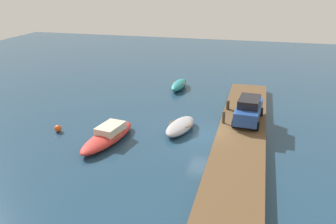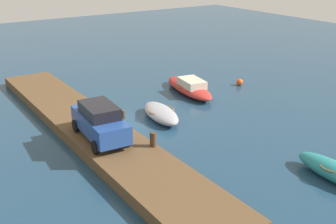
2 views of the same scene
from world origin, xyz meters
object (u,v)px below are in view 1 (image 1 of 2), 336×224
at_px(rowboat_teal, 179,85).
at_px(parked_car, 249,109).
at_px(motorboat_red, 108,136).
at_px(marker_buoy, 58,128).
at_px(rowboat_grey, 180,126).
at_px(mooring_post_west, 224,117).
at_px(mooring_post_mid_west, 228,105).
at_px(mooring_post_mid_east, 228,105).

distance_m(rowboat_teal, parked_car, 11.19).
bearing_deg(motorboat_red, marker_buoy, 90.43).
bearing_deg(rowboat_grey, mooring_post_west, -62.76).
distance_m(mooring_post_mid_west, mooring_post_mid_east, 0.15).
bearing_deg(mooring_post_west, mooring_post_mid_west, 0.00).
distance_m(rowboat_teal, mooring_post_mid_east, 8.30).
bearing_deg(rowboat_teal, mooring_post_mid_west, -136.45).
relative_size(mooring_post_mid_east, marker_buoy, 1.43).
height_order(motorboat_red, mooring_post_mid_west, mooring_post_mid_west).
height_order(rowboat_teal, mooring_post_mid_east, mooring_post_mid_east).
bearing_deg(mooring_post_mid_east, marker_buoy, 118.67).
relative_size(motorboat_red, rowboat_teal, 1.54).
relative_size(rowboat_teal, rowboat_grey, 0.95).
height_order(rowboat_grey, parked_car, parked_car).
relative_size(rowboat_teal, mooring_post_west, 4.30).
bearing_deg(mooring_post_mid_west, motorboat_red, 132.82).
height_order(mooring_post_mid_east, parked_car, parked_car).
bearing_deg(parked_car, rowboat_teal, 44.57).
relative_size(mooring_post_west, parked_car, 0.21).
height_order(motorboat_red, parked_car, parked_car).
bearing_deg(marker_buoy, motorboat_red, -98.64).
distance_m(parked_car, marker_buoy, 14.02).
relative_size(rowboat_grey, parked_car, 0.94).
bearing_deg(mooring_post_west, motorboat_red, 117.93).
bearing_deg(parked_car, mooring_post_mid_west, 43.08).
bearing_deg(mooring_post_mid_west, mooring_post_west, 180.00).
distance_m(mooring_post_west, mooring_post_mid_east, 3.08).
relative_size(rowboat_teal, mooring_post_mid_west, 5.52).
xyz_separation_m(motorboat_red, rowboat_teal, (13.22, -1.93, -0.02)).
bearing_deg(parked_car, motorboat_red, 121.68).
relative_size(rowboat_teal, mooring_post_mid_east, 5.33).
bearing_deg(marker_buoy, mooring_post_west, -74.24).
xyz_separation_m(rowboat_grey, parked_car, (1.71, -4.73, 1.14)).
xyz_separation_m(rowboat_grey, mooring_post_west, (0.92, -3.02, 0.66)).
height_order(rowboat_grey, mooring_post_mid_east, mooring_post_mid_east).
bearing_deg(mooring_post_mid_east, parked_car, -143.08).
bearing_deg(rowboat_teal, motorboat_red, 174.54).
distance_m(rowboat_teal, rowboat_grey, 10.51).
bearing_deg(marker_buoy, parked_car, -73.03).
bearing_deg(rowboat_teal, mooring_post_west, -146.67).
height_order(mooring_post_mid_east, marker_buoy, mooring_post_mid_east).
bearing_deg(mooring_post_mid_east, mooring_post_mid_west, 180.00).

